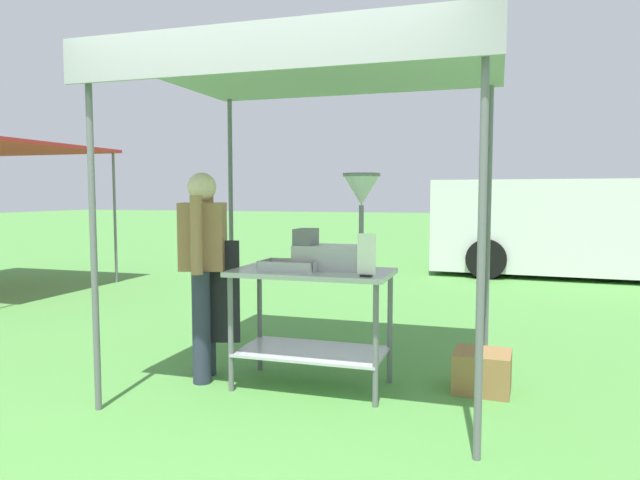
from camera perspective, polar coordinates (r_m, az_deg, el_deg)
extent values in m
plane|color=#519342|center=(9.42, 8.50, -4.29)|extent=(70.00, 70.00, 0.00)
cylinder|color=slate|center=(4.05, -21.61, 0.56)|extent=(0.04, 0.04, 2.37)
cylinder|color=slate|center=(3.16, 15.75, -0.35)|extent=(0.04, 0.04, 2.37)
cylinder|color=slate|center=(5.78, -8.83, 1.94)|extent=(0.04, 0.04, 2.37)
cylinder|color=slate|center=(5.19, 16.37, 1.51)|extent=(0.04, 0.04, 2.37)
cube|color=#939399|center=(4.47, -0.20, 16.84)|extent=(2.66, 2.24, 0.05)
cube|color=#939399|center=(3.42, -6.08, 18.30)|extent=(2.66, 0.02, 0.24)
cube|color=#B7B7BC|center=(4.26, -0.80, -3.23)|extent=(1.18, 0.64, 0.04)
cube|color=#B7B7BC|center=(4.38, -0.79, -11.01)|extent=(1.08, 0.58, 0.02)
cylinder|color=slate|center=(4.30, -8.87, -9.22)|extent=(0.04, 0.04, 0.85)
cylinder|color=slate|center=(3.96, 5.55, -10.40)|extent=(0.04, 0.04, 0.85)
cylinder|color=slate|center=(4.77, -6.01, -7.80)|extent=(0.04, 0.04, 0.85)
cylinder|color=slate|center=(4.47, 6.96, -8.67)|extent=(0.04, 0.04, 0.85)
cube|color=#B7B7BC|center=(4.26, -2.96, -2.92)|extent=(0.43, 0.27, 0.01)
cube|color=#B7B7BC|center=(4.14, -3.57, -2.64)|extent=(0.43, 0.01, 0.06)
cube|color=#B7B7BC|center=(4.37, -2.38, -2.24)|extent=(0.43, 0.01, 0.06)
cube|color=#B7B7BC|center=(4.33, -5.54, -2.33)|extent=(0.01, 0.27, 0.06)
cube|color=#B7B7BC|center=(4.19, -0.29, -2.54)|extent=(0.01, 0.27, 0.06)
torus|color=gold|center=(4.29, -4.48, -2.64)|extent=(0.08, 0.08, 0.02)
torus|color=gold|center=(4.25, -2.47, -2.70)|extent=(0.10, 0.10, 0.02)
torus|color=gold|center=(4.28, -3.58, -2.65)|extent=(0.09, 0.09, 0.02)
torus|color=gold|center=(4.28, -1.34, -2.64)|extent=(0.10, 0.10, 0.02)
torus|color=gold|center=(4.37, -4.15, -2.52)|extent=(0.09, 0.09, 0.02)
torus|color=gold|center=(4.17, -1.64, -2.84)|extent=(0.10, 0.10, 0.02)
torus|color=gold|center=(4.21, -3.56, -2.78)|extent=(0.10, 0.10, 0.02)
torus|color=gold|center=(4.15, -2.48, -2.87)|extent=(0.10, 0.10, 0.02)
torus|color=gold|center=(4.27, -0.56, -2.67)|extent=(0.09, 0.09, 0.02)
torus|color=gold|center=(4.32, -2.67, -2.58)|extent=(0.08, 0.08, 0.02)
cube|color=#B7B7BC|center=(4.29, 1.25, -1.72)|extent=(0.56, 0.28, 0.18)
cube|color=slate|center=(4.34, -1.41, 0.34)|extent=(0.14, 0.22, 0.12)
cylinder|color=slate|center=(4.22, 4.12, 1.43)|extent=(0.04, 0.04, 0.30)
cone|color=#B7B7BC|center=(4.21, 4.14, 4.90)|extent=(0.26, 0.26, 0.21)
cylinder|color=slate|center=(4.21, 4.15, 6.48)|extent=(0.27, 0.27, 0.02)
cube|color=black|center=(3.92, 4.62, -3.55)|extent=(0.08, 0.05, 0.02)
cube|color=white|center=(3.90, 4.63, -1.40)|extent=(0.13, 0.02, 0.28)
cylinder|color=#2D3347|center=(4.71, -11.18, -7.97)|extent=(0.14, 0.14, 0.86)
cylinder|color=#2D3347|center=(4.52, -11.69, -8.51)|extent=(0.14, 0.14, 0.86)
cube|color=#9E704C|center=(4.51, -11.57, 0.34)|extent=(0.39, 0.31, 0.52)
cube|color=black|center=(4.54, -9.99, -5.09)|extent=(0.31, 0.11, 0.80)
cylinder|color=#9E704C|center=(4.72, -11.03, 0.86)|extent=(0.11, 0.11, 0.58)
cylinder|color=#9E704C|center=(4.29, -12.18, 0.47)|extent=(0.11, 0.11, 0.58)
sphere|color=beige|center=(4.50, -11.65, 5.18)|extent=(0.22, 0.22, 0.22)
cube|color=olive|center=(4.48, 15.81, -12.44)|extent=(0.42, 0.40, 0.30)
cube|color=white|center=(11.11, 24.73, 1.31)|extent=(5.17, 2.14, 1.60)
cylinder|color=black|center=(12.06, 16.79, -0.86)|extent=(0.69, 0.27, 0.68)
cylinder|color=black|center=(10.21, 16.19, -1.81)|extent=(0.69, 0.27, 0.68)
cylinder|color=slate|center=(9.92, -19.70, 2.06)|extent=(0.04, 0.04, 2.11)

